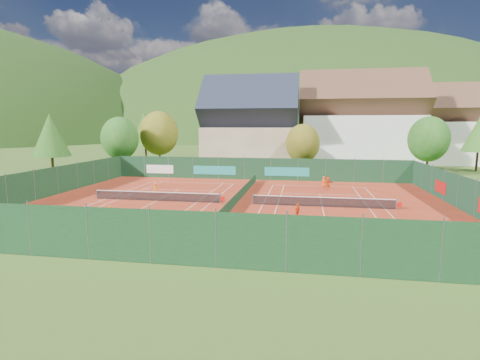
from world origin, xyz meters
name	(u,v)px	position (x,y,z in m)	size (l,w,h in m)	color
ground	(236,204)	(0.00, 0.00, -0.02)	(600.00, 600.00, 0.00)	#34541A
clay_pad	(236,204)	(0.00, 0.00, 0.01)	(40.00, 32.00, 0.01)	#9D2C17
court_markings_left	(157,201)	(-8.00, 0.00, 0.01)	(11.03, 23.83, 0.00)	white
court_markings_right	(322,207)	(8.00, 0.00, 0.01)	(11.03, 23.83, 0.00)	white
tennis_net_left	(158,196)	(-7.85, 0.00, 0.51)	(13.30, 0.10, 1.02)	#59595B
tennis_net_right	(324,202)	(8.15, 0.00, 0.51)	(13.30, 0.10, 1.02)	#59595B
court_divider	(236,199)	(0.00, 0.00, 0.50)	(0.03, 28.80, 1.00)	#12341B
fence_north	(254,169)	(-0.46, 15.99, 1.47)	(40.00, 0.10, 3.00)	#12331B
fence_south	(182,238)	(0.00, -16.00, 1.50)	(40.00, 0.04, 3.00)	#123319
fence_west	(46,183)	(-20.00, 0.00, 1.50)	(0.04, 32.00, 3.00)	#153B1E
fence_east	(466,195)	(20.00, 0.05, 1.48)	(0.09, 32.00, 3.00)	#143923
chalet	(250,130)	(-3.00, 30.00, 6.62)	(16.20, 12.00, 16.00)	#CCB18F
hotel_block_a	(360,125)	(16.00, 36.00, 7.38)	(21.60, 11.00, 17.25)	silver
hotel_block_b	(429,129)	(30.00, 44.00, 6.62)	(17.28, 10.00, 15.50)	silver
tree_west_front	(120,138)	(-22.00, 20.00, 5.39)	(5.72, 5.72, 8.69)	#432B18
tree_west_mid	(159,133)	(-18.00, 26.00, 6.07)	(6.44, 6.44, 9.78)	#4D2B1B
tree_west_back	(145,129)	(-24.00, 34.00, 6.74)	(5.60, 5.60, 10.00)	#472A19
tree_center	(303,143)	(6.00, 22.00, 4.72)	(5.01, 5.01, 7.60)	#4D371B
tree_east_front	(429,139)	(24.00, 24.00, 5.39)	(5.72, 5.72, 8.69)	#442918
tree_east_mid	(479,134)	(34.00, 32.00, 6.06)	(5.04, 5.04, 9.00)	#472E19
tree_west_side	(51,135)	(-28.00, 12.00, 6.06)	(5.04, 5.04, 9.00)	#4E341B
tree_east_back	(413,129)	(26.00, 40.00, 6.74)	(7.15, 7.15, 10.86)	#442C18
mountain_backdrop	(335,192)	(28.54, 233.48, -39.64)	(820.00, 530.00, 242.00)	black
ball_hopper	(394,247)	(11.40, -12.73, 0.56)	(0.34, 0.34, 0.80)	slate
loose_ball_0	(86,221)	(-10.39, -8.37, 0.03)	(0.07, 0.07, 0.07)	#CCD833
loose_ball_1	(288,252)	(5.45, -12.94, 0.03)	(0.07, 0.07, 0.07)	#CCD833
loose_ball_2	(265,192)	(2.05, 6.29, 0.03)	(0.07, 0.07, 0.07)	#CCD833
player_left_near	(110,214)	(-8.45, -8.22, 0.64)	(0.47, 0.31, 1.28)	orange
player_left_mid	(162,219)	(-3.95, -8.81, 0.60)	(0.58, 0.45, 1.19)	#CF5812
player_left_far	(156,188)	(-9.58, 3.57, 0.63)	(0.81, 0.47, 1.26)	orange
player_right_near	(297,211)	(5.80, -4.97, 0.64)	(0.75, 0.31, 1.28)	#FB5416
player_right_far_a	(324,182)	(8.66, 11.42, 0.65)	(0.63, 0.41, 1.30)	#EE4C15
player_right_far_b	(328,183)	(9.02, 9.51, 0.76)	(1.41, 0.45, 1.52)	#F24F15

